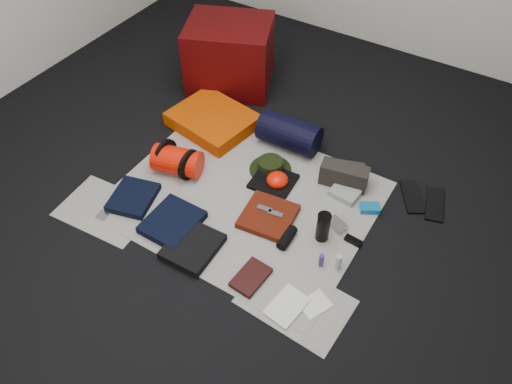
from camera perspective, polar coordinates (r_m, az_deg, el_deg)
The scene contains 37 objects.
floor at distance 3.26m, azimuth -1.32°, elevation -0.85°, with size 4.50×4.50×0.02m, color black.
newspaper_mat at distance 3.25m, azimuth -1.32°, elevation -0.69°, with size 1.60×1.30×0.01m, color #B4B1A7.
newspaper_sheet_front_left at distance 3.33m, azimuth -16.78°, elevation -1.97°, with size 0.58×0.40×0.00m, color #B4B1A7.
newspaper_sheet_front_right at distance 2.80m, azimuth 4.54°, elevation -12.37°, with size 0.58×0.40×0.00m, color #B4B1A7.
red_cabinet at distance 4.09m, azimuth -3.02°, elevation 15.34°, with size 0.64×0.53×0.53m, color #470506.
sleeping_pad at distance 3.76m, azimuth -4.95°, elevation 8.20°, with size 0.58×0.47×0.10m, color #C94202.
stuff_sack at distance 3.40m, azimuth -8.97°, elevation 3.53°, with size 0.19×0.19×0.32m, color red.
sack_strap_left at distance 3.44m, azimuth -10.31°, elevation 4.28°, with size 0.22×0.22×0.03m, color black.
sack_strap_right at distance 3.34m, azimuth -7.65°, elevation 3.09°, with size 0.22×0.22×0.03m, color black.
navy_duffel at distance 3.55m, azimuth 3.81°, elevation 6.73°, with size 0.23×0.23×0.43m, color black.
boonie_brim at distance 3.43m, azimuth 1.66°, elevation 2.60°, with size 0.29×0.29×0.01m, color black.
boonie_crown at distance 3.40m, azimuth 1.67°, elevation 3.10°, with size 0.17×0.17×0.07m, color black.
hiking_boot_left at distance 3.33m, azimuth 10.01°, elevation 1.86°, with size 0.31×0.12×0.16m, color #292520.
hiking_boot_right at distance 3.36m, azimuth 9.85°, elevation 2.20°, with size 0.28×0.10×0.14m, color #292520.
flip_flop_left at distance 3.41m, azimuth 17.38°, elevation -0.51°, with size 0.11×0.29×0.02m, color black.
flip_flop_right at distance 3.41m, azimuth 19.74°, elevation -1.32°, with size 0.11×0.29×0.02m, color black.
trousers_navy_a at distance 3.32m, azimuth -13.85°, elevation -0.60°, with size 0.26×0.30×0.05m, color black.
trousers_navy_b at distance 3.12m, azimuth -9.53°, elevation -3.42°, with size 0.30×0.34×0.05m, color black.
trousers_charcoal at distance 2.99m, azimuth -7.25°, elevation -6.20°, with size 0.28×0.32×0.05m, color black.
black_tshirt at distance 3.33m, azimuth 2.00°, elevation 1.23°, with size 0.27×0.26×0.03m, color black.
red_shirt at distance 3.12m, azimuth 1.41°, elevation -2.78°, with size 0.31×0.31×0.04m, color #521509.
orange_stuff_sack at distance 3.30m, azimuth 2.46°, elevation 1.39°, with size 0.14×0.14×0.09m, color red.
first_aid_pouch at distance 3.30m, azimuth 10.09°, elevation -0.13°, with size 0.18×0.13×0.04m, color gray.
water_bottle at distance 2.98m, azimuth 7.68°, elevation -3.97°, with size 0.08×0.08×0.21m, color black.
speaker at distance 3.00m, azimuth 3.56°, elevation -5.23°, with size 0.06×0.06×0.16m, color black.
compact_camera at distance 3.11m, azimuth 9.26°, elevation -3.70°, with size 0.11×0.07×0.05m, color #ADADB2.
cyan_case at distance 3.25m, azimuth 12.88°, elevation -1.79°, with size 0.12×0.08×0.04m, color #0F5F93.
toiletry_purple at distance 2.91m, azimuth 7.48°, elevation -7.74°, with size 0.03×0.03×0.09m, color #3F2579.
toiletry_clear at distance 2.90m, azimuth 9.41°, elevation -7.89°, with size 0.04×0.04×0.11m, color #A9AEAA.
paperback_book at distance 2.85m, azimuth -0.60°, elevation -9.72°, with size 0.15×0.23×0.03m, color black.
map_booklet at distance 2.77m, azimuth 3.57°, elevation -12.88°, with size 0.16×0.23×0.01m, color silver.
map_printout at distance 2.80m, azimuth 6.77°, elevation -12.61°, with size 0.13×0.16×0.01m, color silver.
sunglasses at distance 3.06m, azimuth 11.03°, elevation -5.47°, with size 0.10×0.04×0.03m, color black.
key_cluster at distance 3.29m, azimuth -17.11°, elevation -2.57°, with size 0.07×0.07×0.01m, color #ADADB2.
tape_roll at distance 3.32m, azimuth 2.57°, elevation 1.79°, with size 0.05×0.05×0.04m, color silver.
energy_bar_a at distance 3.12m, azimuth 0.97°, elevation -1.92°, with size 0.10×0.04×0.01m, color #ADADB2.
energy_bar_b at distance 3.10m, azimuth 2.24°, elevation -2.50°, with size 0.10×0.04×0.01m, color #ADADB2.
Camera 1 is at (1.21, -1.83, 2.41)m, focal length 35.00 mm.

